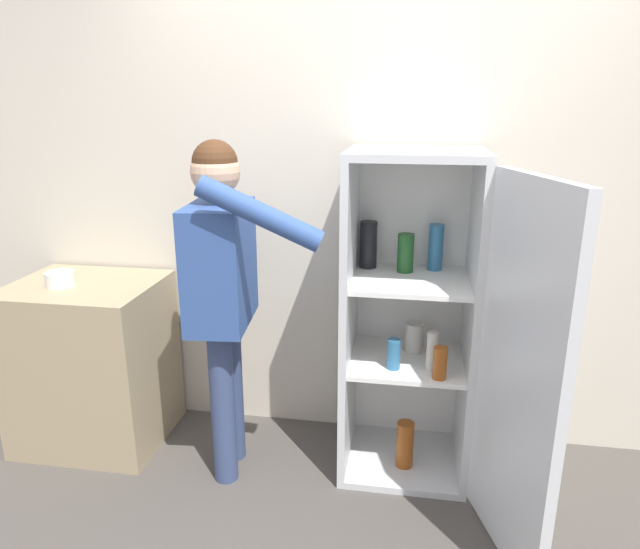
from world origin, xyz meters
name	(u,v)px	position (x,y,z in m)	size (l,w,h in m)	color
ground_plane	(353,549)	(0.00, 0.00, 0.00)	(12.00, 12.00, 0.00)	#4C4742
wall_back	(378,205)	(0.00, 0.98, 1.27)	(7.00, 0.06, 2.55)	beige
refrigerator	(430,326)	(0.28, 0.57, 0.79)	(0.83, 1.14, 1.58)	silver
person	(223,274)	(-0.67, 0.46, 1.03)	(0.67, 0.60, 1.63)	#384770
counter	(93,362)	(-1.48, 0.62, 0.44)	(0.74, 0.62, 0.89)	tan
bowl	(60,279)	(-1.57, 0.57, 0.93)	(0.14, 0.14, 0.07)	white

